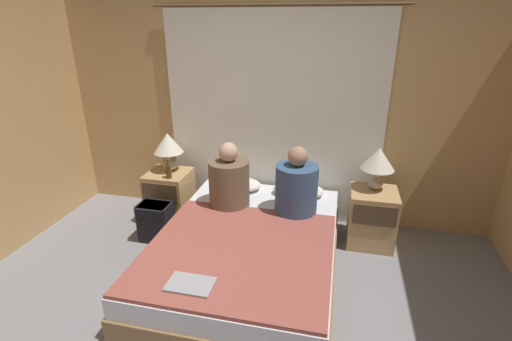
% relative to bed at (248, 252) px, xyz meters
% --- Properties ---
extents(wall_back, '(4.68, 0.06, 2.50)m').
position_rel_bed_xyz_m(wall_back, '(0.00, 1.14, 1.05)').
color(wall_back, tan).
rests_on(wall_back, ground_plane).
extents(curtain_panel, '(2.46, 0.02, 2.22)m').
position_rel_bed_xyz_m(curtain_panel, '(0.00, 1.08, 0.91)').
color(curtain_panel, white).
rests_on(curtain_panel, ground_plane).
extents(bed, '(1.50, 2.06, 0.40)m').
position_rel_bed_xyz_m(bed, '(0.00, 0.00, 0.00)').
color(bed, olive).
rests_on(bed, ground_plane).
extents(nightstand_left, '(0.44, 0.44, 0.56)m').
position_rel_bed_xyz_m(nightstand_left, '(-1.07, 0.72, 0.09)').
color(nightstand_left, tan).
rests_on(nightstand_left, ground_plane).
extents(nightstand_right, '(0.44, 0.44, 0.56)m').
position_rel_bed_xyz_m(nightstand_right, '(1.07, 0.72, 0.09)').
color(nightstand_right, tan).
rests_on(nightstand_right, ground_plane).
extents(lamp_left, '(0.31, 0.31, 0.42)m').
position_rel_bed_xyz_m(lamp_left, '(-1.07, 0.79, 0.65)').
color(lamp_left, '#B2A899').
rests_on(lamp_left, nightstand_left).
extents(lamp_right, '(0.31, 0.31, 0.42)m').
position_rel_bed_xyz_m(lamp_right, '(1.07, 0.79, 0.65)').
color(lamp_right, '#B2A899').
rests_on(lamp_right, nightstand_right).
extents(pillow_left, '(0.52, 0.32, 0.12)m').
position_rel_bed_xyz_m(pillow_left, '(-0.33, 0.83, 0.26)').
color(pillow_left, silver).
rests_on(pillow_left, bed).
extents(pillow_right, '(0.52, 0.32, 0.12)m').
position_rel_bed_xyz_m(pillow_right, '(0.33, 0.83, 0.26)').
color(pillow_right, silver).
rests_on(pillow_right, bed).
extents(blanket_on_bed, '(1.44, 1.40, 0.03)m').
position_rel_bed_xyz_m(blanket_on_bed, '(0.00, -0.30, 0.22)').
color(blanket_on_bed, '#994C42').
rests_on(blanket_on_bed, bed).
extents(person_left_in_bed, '(0.39, 0.39, 0.64)m').
position_rel_bed_xyz_m(person_left_in_bed, '(-0.29, 0.44, 0.46)').
color(person_left_in_bed, brown).
rests_on(person_left_in_bed, bed).
extents(person_right_in_bed, '(0.39, 0.39, 0.66)m').
position_rel_bed_xyz_m(person_right_in_bed, '(0.35, 0.44, 0.46)').
color(person_right_in_bed, '#38517A').
rests_on(person_right_in_bed, bed).
extents(beer_bottle_on_left_stand, '(0.06, 0.06, 0.21)m').
position_rel_bed_xyz_m(beer_bottle_on_left_stand, '(-0.99, 0.59, 0.44)').
color(beer_bottle_on_left_stand, '#513819').
rests_on(beer_bottle_on_left_stand, nightstand_left).
extents(laptop_on_bed, '(0.31, 0.20, 0.02)m').
position_rel_bed_xyz_m(laptop_on_bed, '(-0.20, -0.78, 0.24)').
color(laptop_on_bed, '#9EA0A5').
rests_on(laptop_on_bed, blanket_on_bed).
extents(backpack_on_floor, '(0.32, 0.25, 0.40)m').
position_rel_bed_xyz_m(backpack_on_floor, '(-1.03, 0.29, 0.03)').
color(backpack_on_floor, black).
rests_on(backpack_on_floor, ground_plane).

